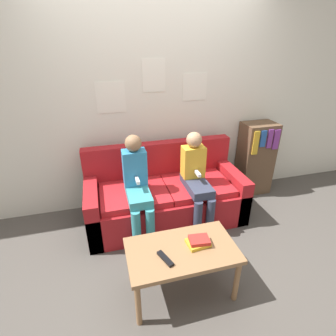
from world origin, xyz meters
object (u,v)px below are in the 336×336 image
Objects in this scene: coffee_table at (182,254)px; tv_remote at (165,259)px; bookshelf at (255,158)px; person_right at (196,177)px; couch at (165,196)px; person_left at (137,184)px.

tv_remote is at bearing -154.87° from coffee_table.
bookshelf reaches higher than tv_remote.
bookshelf is at bearing 24.34° from person_right.
person_left reaches higher than couch.
coffee_table is 0.89m from person_left.
tv_remote is at bearing -104.47° from couch.
bookshelf is at bearing 19.76° from tv_remote.
person_left reaches higher than person_right.
person_left is 1.73m from bookshelf.
couch is 2.03× the size of coffee_table.
bookshelf is (1.61, 1.37, 0.03)m from tv_remote.
coffee_table is at bearing 4.41° from tv_remote.
person_left is at bearing -151.18° from couch.
couch is at bearing 82.83° from coffee_table.
tv_remote is 2.12m from bookshelf.
person_right is (0.43, 0.84, 0.20)m from coffee_table.
tv_remote is (-0.28, -1.10, 0.18)m from couch.
coffee_table is 1.95m from bookshelf.
bookshelf reaches higher than coffee_table.
person_left is 6.25× the size of tv_remote.
person_right is 1.12m from bookshelf.
bookshelf is at bearing 15.40° from person_left.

